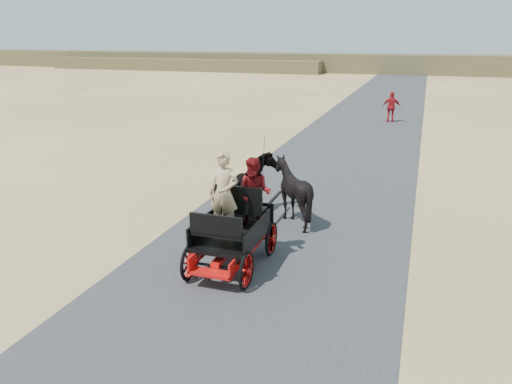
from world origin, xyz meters
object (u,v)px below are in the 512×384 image
(horse_right, at_px, (292,192))
(carriage, at_px, (233,250))
(horse_left, at_px, (253,188))
(pedestrian, at_px, (391,107))

(horse_right, bearing_deg, carriage, 79.61)
(horse_left, height_order, horse_right, horse_right)
(horse_right, relative_size, pedestrian, 0.98)
(carriage, distance_m, horse_right, 3.09)
(horse_left, xyz_separation_m, horse_right, (1.10, 0.00, 0.00))
(carriage, bearing_deg, pedestrian, 84.73)
(carriage, xyz_separation_m, horse_right, (0.55, 3.00, 0.49))
(horse_right, bearing_deg, horse_left, 0.00)
(horse_right, xyz_separation_m, pedestrian, (1.33, 17.41, 0.01))
(carriage, height_order, horse_right, horse_right)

